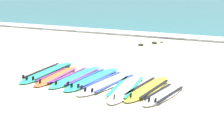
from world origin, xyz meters
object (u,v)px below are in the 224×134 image
object	(u,v)px
surfboard_7	(164,94)
surfboard_0	(48,72)
surfboard_3	(93,79)
surfboard_2	(76,77)
surfboard_5	(126,87)
surfboard_4	(109,82)
surfboard_6	(148,88)
surfboard_1	(57,76)

from	to	relation	value
surfboard_7	surfboard_0	bearing A→B (deg)	174.30
surfboard_7	surfboard_3	bearing A→B (deg)	170.66
surfboard_2	surfboard_3	world-z (taller)	same
surfboard_2	surfboard_5	bearing A→B (deg)	-8.55
surfboard_2	surfboard_0	bearing A→B (deg)	177.47
surfboard_4	surfboard_3	bearing A→B (deg)	168.02
surfboard_6	surfboard_7	bearing A→B (deg)	-24.75
surfboard_4	surfboard_7	size ratio (longest dim) A/B	1.33
surfboard_4	surfboard_6	xyz separation A→B (m)	(1.14, -0.01, -0.00)
surfboard_4	surfboard_7	world-z (taller)	same
surfboard_2	surfboard_7	bearing A→B (deg)	-6.90
surfboard_1	surfboard_5	distance (m)	2.27
surfboard_0	surfboard_1	distance (m)	0.54
surfboard_2	surfboard_4	distance (m)	1.11
surfboard_2	surfboard_4	bearing A→B (deg)	-4.56
surfboard_2	surfboard_6	size ratio (longest dim) A/B	1.04
surfboard_3	surfboard_6	distance (m)	1.70
surfboard_3	surfboard_6	bearing A→B (deg)	-4.35
surfboard_0	surfboard_5	world-z (taller)	same
surfboard_2	surfboard_6	distance (m)	2.25
surfboard_2	surfboard_4	world-z (taller)	same
surfboard_1	surfboard_6	size ratio (longest dim) A/B	0.91
surfboard_1	surfboard_3	distance (m)	1.14
surfboard_1	surfboard_6	distance (m)	2.82
surfboard_2	surfboard_5	distance (m)	1.72
surfboard_0	surfboard_4	bearing A→B (deg)	-3.57
surfboard_3	surfboard_7	bearing A→B (deg)	-9.34
surfboard_6	surfboard_7	size ratio (longest dim) A/B	1.18
surfboard_1	surfboard_0	bearing A→B (deg)	154.44
surfboard_3	surfboard_7	distance (m)	2.23
surfboard_2	surfboard_7	world-z (taller)	same
surfboard_1	surfboard_6	bearing A→B (deg)	1.75
surfboard_5	surfboard_6	size ratio (longest dim) A/B	1.07
surfboard_5	surfboard_1	bearing A→B (deg)	178.25
surfboard_7	surfboard_1	bearing A→B (deg)	177.46
surfboard_0	surfboard_3	size ratio (longest dim) A/B	0.98
surfboard_2	surfboard_7	distance (m)	2.78
surfboard_1	surfboard_6	xyz separation A→B (m)	(2.82, 0.09, -0.00)
surfboard_7	surfboard_5	bearing A→B (deg)	175.78
surfboard_5	surfboard_6	distance (m)	0.57
surfboard_0	surfboard_5	distance (m)	2.77
surfboard_4	surfboard_7	distance (m)	1.67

